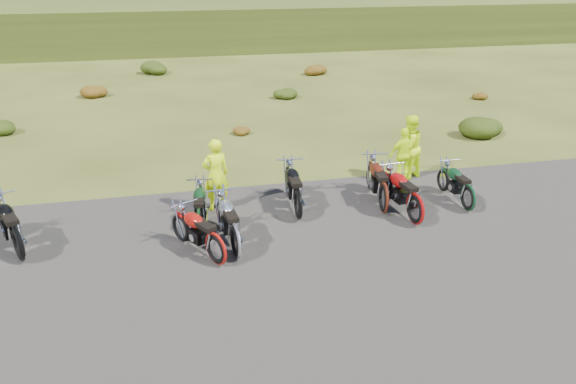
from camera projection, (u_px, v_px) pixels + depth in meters
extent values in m
plane|color=#373E14|center=(317.00, 249.00, 12.65)|extent=(300.00, 300.00, 0.00)
cube|color=black|center=(344.00, 297.00, 10.85)|extent=(20.00, 12.00, 0.04)
ellipsoid|color=#6B2D0D|center=(93.00, 90.00, 26.15)|extent=(1.30, 1.30, 0.77)
ellipsoid|color=#22320C|center=(155.00, 66.00, 31.49)|extent=(1.56, 1.56, 0.92)
ellipsoid|color=#6B2D0D|center=(239.00, 129.00, 20.75)|extent=(0.77, 0.77, 0.45)
ellipsoid|color=#22320C|center=(285.00, 92.00, 26.09)|extent=(1.03, 1.03, 0.61)
ellipsoid|color=#6B2D0D|center=(314.00, 68.00, 31.42)|extent=(1.30, 1.30, 0.77)
ellipsoid|color=#22320C|center=(483.00, 123.00, 20.57)|extent=(1.56, 1.56, 0.92)
ellipsoid|color=#6B2D0D|center=(477.00, 94.00, 26.03)|extent=(0.77, 0.77, 0.45)
imported|color=#D1F30C|center=(216.00, 176.00, 14.25)|extent=(0.77, 0.59, 1.89)
imported|color=#D1F30C|center=(409.00, 148.00, 16.35)|extent=(1.14, 1.05, 1.89)
imported|color=#D1F30C|center=(403.00, 155.00, 16.20)|extent=(0.97, 0.52, 1.58)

